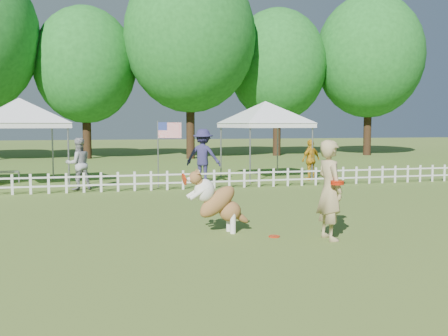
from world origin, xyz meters
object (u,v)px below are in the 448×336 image
canopy_tent_right (265,141)px  spectator_c (311,160)px  flag_pole (158,154)px  frisbee_on_turf (274,236)px  spectator_b (203,156)px  spectator_a (79,164)px  handler (330,190)px  dog (218,202)px  canopy_tent_left (20,143)px

canopy_tent_right → spectator_c: 1.85m
flag_pole → spectator_c: bearing=28.9°
canopy_tent_right → frisbee_on_turf: bearing=-117.4°
canopy_tent_right → spectator_b: bearing=-169.3°
spectator_a → handler: bearing=100.5°
flag_pole → handler: bearing=-54.4°
handler → dog: bearing=58.6°
dog → spectator_b: (1.33, 7.90, 0.34)m
spectator_a → spectator_c: size_ratio=1.09×
spectator_a → spectator_c: bearing=166.5°
flag_pole → spectator_a: (-2.48, -0.01, -0.26)m
spectator_a → spectator_b: size_ratio=0.86×
frisbee_on_turf → canopy_tent_left: 10.87m
handler → frisbee_on_turf: (-0.88, 0.42, -0.87)m
canopy_tent_right → spectator_a: (-6.69, -1.71, -0.61)m
frisbee_on_turf → spectator_c: (4.45, 8.47, 0.73)m
frisbee_on_turf → canopy_tent_right: canopy_tent_right is taller
canopy_tent_left → spectator_a: bearing=-54.9°
frisbee_on_turf → spectator_c: bearing=62.3°
handler → canopy_tent_left: 11.62m
frisbee_on_turf → canopy_tent_right: (2.99, 9.40, 1.41)m
handler → spectator_b: (-0.46, 8.85, 0.06)m
canopy_tent_left → flag_pole: 4.65m
spectator_c → dog: bearing=32.5°
dog → spectator_c: spectator_c is taller
canopy_tent_right → spectator_c: canopy_tent_right is taller
dog → spectator_c: size_ratio=0.81×
frisbee_on_turf → spectator_a: bearing=115.7°
flag_pole → spectator_b: 1.81m
spectator_c → frisbee_on_turf: bearing=38.9°
canopy_tent_right → flag_pole: (-4.22, -1.71, -0.35)m
handler → flag_pole: size_ratio=0.82×
canopy_tent_left → spectator_a: 2.51m
frisbee_on_turf → spectator_b: (0.42, 8.44, 0.93)m
dog → canopy_tent_right: bearing=60.7°
frisbee_on_turf → canopy_tent_left: (-5.60, 9.22, 1.41)m
canopy_tent_left → spectator_c: bearing=-20.2°
spectator_a → spectator_b: spectator_b is taller
handler → spectator_b: bearing=-0.4°
canopy_tent_left → frisbee_on_turf: bearing=-74.7°
spectator_b → canopy_tent_right: bearing=-131.0°
handler → spectator_c: 9.58m
frisbee_on_turf → flag_pole: flag_pole is taller
canopy_tent_right → flag_pole: canopy_tent_right is taller
frisbee_on_turf → dog: bearing=149.6°
spectator_a → spectator_b: bearing=171.4°
spectator_c → spectator_b: bearing=-23.0°
dog → spectator_a: 7.67m
spectator_a → spectator_c: 8.19m
dog → flag_pole: bearing=86.9°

